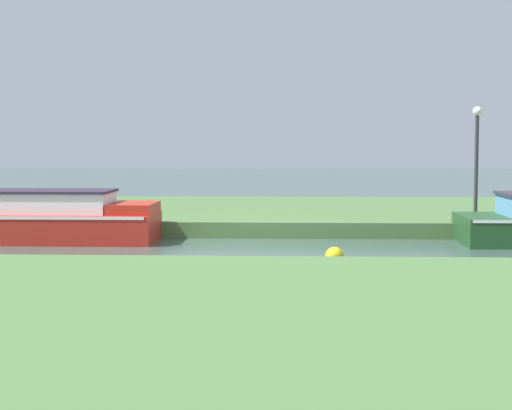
{
  "coord_description": "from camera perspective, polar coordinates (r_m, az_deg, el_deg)",
  "views": [
    {
      "loc": [
        1.05,
        -18.06,
        2.36
      ],
      "look_at": [
        0.2,
        1.2,
        0.9
      ],
      "focal_mm": 56.98,
      "sensor_mm": 36.0,
      "label": 1
    }
  ],
  "objects": [
    {
      "name": "ground_plane",
      "position": [
        18.24,
        -0.8,
        -3.1
      ],
      "size": [
        120.0,
        120.0,
        0.0
      ],
      "primitive_type": "plane",
      "color": "#3A524A"
    },
    {
      "name": "riverbank_far",
      "position": [
        25.17,
        0.12,
        -0.59
      ],
      "size": [
        72.0,
        10.0,
        0.4
      ],
      "primitive_type": "cube",
      "color": "#476B39",
      "rests_on": "ground_plane"
    },
    {
      "name": "riverbank_near",
      "position": [
        9.37,
        -4.03,
        -9.0
      ],
      "size": [
        72.0,
        10.0,
        0.4
      ],
      "primitive_type": "cube",
      "color": "#486F3A",
      "rests_on": "ground_plane"
    },
    {
      "name": "lamp_post",
      "position": [
        21.75,
        15.23,
        3.85
      ],
      "size": [
        0.24,
        0.24,
        2.91
      ],
      "color": "#333338",
      "rests_on": "riverbank_far"
    },
    {
      "name": "channel_buoy",
      "position": [
        15.82,
        5.52,
        -3.6
      ],
      "size": [
        0.37,
        0.37,
        0.37
      ],
      "primitive_type": "sphere",
      "color": "yellow",
      "rests_on": "ground_plane"
    }
  ]
}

